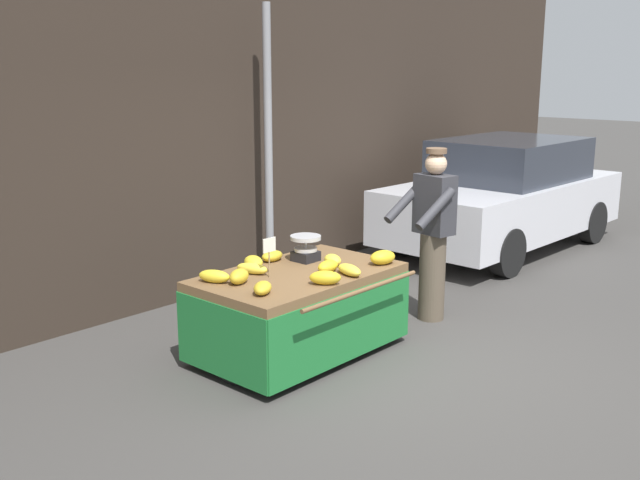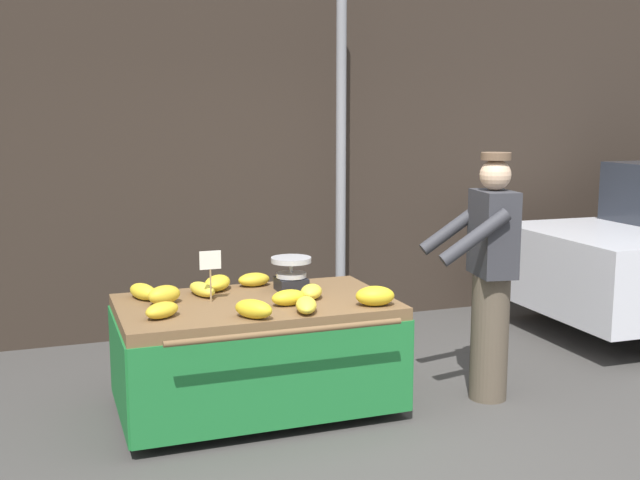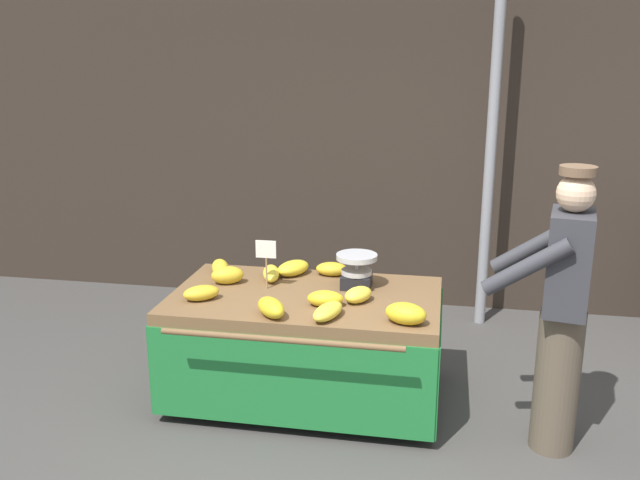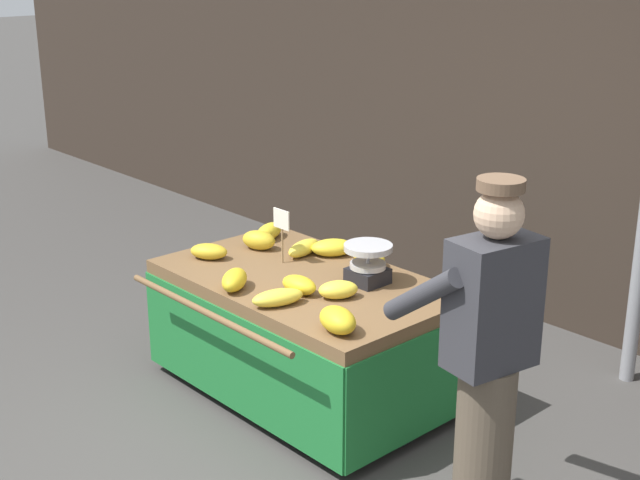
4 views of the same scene
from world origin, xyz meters
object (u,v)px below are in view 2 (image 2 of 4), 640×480
object	(u,v)px
banana_bunch_5	(202,289)
banana_bunch_9	(375,296)
banana_bunch_3	(289,298)
banana_bunch_6	(254,280)
street_pole	(341,159)
banana_bunch_10	(254,309)
banana_bunch_0	(162,310)
price_sign	(210,265)
banana_bunch_7	(143,292)
banana_bunch_1	(306,305)
banana_bunch_2	(164,295)
vendor_person	(490,276)
weighing_scale	(291,274)
banana_bunch_4	(311,292)
banana_bunch_8	(217,283)
banana_cart	(256,331)

from	to	relation	value
banana_bunch_5	banana_bunch_9	xyz separation A→B (m)	(0.99, -0.64, 0.02)
banana_bunch_3	banana_bunch_6	xyz separation A→B (m)	(-0.06, 0.62, -0.00)
street_pole	banana_bunch_10	size ratio (longest dim) A/B	12.18
banana_bunch_0	banana_bunch_9	world-z (taller)	banana_bunch_9
price_sign	banana_bunch_7	distance (m)	0.51
banana_bunch_1	banana_bunch_7	distance (m)	1.13
banana_bunch_2	vendor_person	xyz separation A→B (m)	(2.14, -0.45, 0.06)
weighing_scale	banana_bunch_4	bearing A→B (deg)	-80.11
banana_bunch_5	banana_bunch_8	xyz separation A→B (m)	(0.13, 0.13, 0.01)
banana_bunch_10	banana_bunch_1	bearing A→B (deg)	5.05
banana_bunch_0	banana_bunch_4	distance (m)	1.02
weighing_scale	banana_bunch_10	world-z (taller)	weighing_scale
banana_bunch_3	banana_bunch_7	world-z (taller)	banana_bunch_7
banana_cart	vendor_person	distance (m)	1.63
banana_bunch_3	weighing_scale	bearing A→B (deg)	69.78
banana_bunch_6	banana_bunch_9	size ratio (longest dim) A/B	0.92
street_pole	banana_bunch_3	xyz separation A→B (m)	(-1.07, -1.81, -0.76)
banana_bunch_10	banana_bunch_5	bearing A→B (deg)	104.50
banana_bunch_8	banana_bunch_9	size ratio (longest dim) A/B	1.08
banana_bunch_6	banana_bunch_7	size ratio (longest dim) A/B	0.83
banana_bunch_1	banana_bunch_6	distance (m)	0.82
banana_bunch_2	banana_bunch_10	bearing A→B (deg)	-49.98
banana_bunch_9	price_sign	bearing A→B (deg)	155.14
weighing_scale	banana_bunch_9	world-z (taller)	weighing_scale
banana_bunch_0	banana_bunch_1	world-z (taller)	banana_bunch_0
price_sign	street_pole	bearing A→B (deg)	45.68
banana_cart	weighing_scale	xyz separation A→B (m)	(0.31, 0.21, 0.32)
banana_bunch_6	vendor_person	size ratio (longest dim) A/B	0.13
banana_cart	banana_bunch_1	world-z (taller)	banana_bunch_1
banana_cart	weighing_scale	size ratio (longest dim) A/B	6.43
banana_bunch_3	banana_bunch_1	bearing A→B (deg)	-75.55
banana_bunch_3	banana_bunch_9	world-z (taller)	banana_bunch_9
banana_bunch_5	banana_bunch_7	xyz separation A→B (m)	(-0.39, 0.04, 0.01)
banana_bunch_5	banana_bunch_10	distance (m)	0.70
price_sign	banana_bunch_7	size ratio (longest dim) A/B	1.24
banana_bunch_7	banana_bunch_10	distance (m)	0.91
weighing_scale	banana_bunch_4	distance (m)	0.29
banana_bunch_9	vendor_person	xyz separation A→B (m)	(0.88, 0.06, 0.05)
banana_bunch_1	vendor_person	distance (m)	1.35
banana_bunch_9	banana_bunch_8	bearing A→B (deg)	138.08
street_pole	banana_bunch_2	world-z (taller)	street_pole
banana_bunch_2	price_sign	bearing A→B (deg)	-10.39
banana_bunch_0	vendor_person	xyz separation A→B (m)	(2.21, -0.10, 0.07)
banana_bunch_3	banana_bunch_4	bearing A→B (deg)	30.73
banana_bunch_1	banana_bunch_10	size ratio (longest dim) A/B	1.14
banana_cart	banana_bunch_1	xyz separation A→B (m)	(0.22, -0.39, 0.25)
weighing_scale	banana_bunch_0	world-z (taller)	weighing_scale
banana_bunch_0	banana_bunch_9	distance (m)	1.34
street_pole	banana_bunch_7	world-z (taller)	street_pole
banana_bunch_0	banana_bunch_10	bearing A→B (deg)	-20.50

